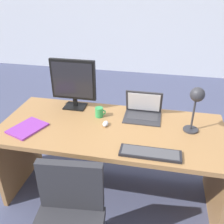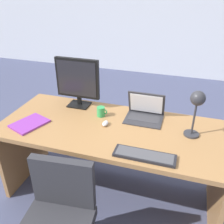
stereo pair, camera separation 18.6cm
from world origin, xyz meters
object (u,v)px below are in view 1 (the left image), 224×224
(desk, at_px, (112,144))
(mouse, at_px, (105,124))
(keyboard, at_px, (150,153))
(book, at_px, (27,128))
(monitor, at_px, (73,82))
(desk_lamp, at_px, (196,100))
(laptop, at_px, (143,109))
(coffee_mug, at_px, (99,112))

(desk, bearing_deg, mouse, -142.61)
(keyboard, xyz_separation_m, book, (-1.01, 0.13, -0.00))
(mouse, bearing_deg, monitor, 142.97)
(monitor, distance_m, book, 0.58)
(mouse, bearing_deg, desk, 37.39)
(monitor, distance_m, desk_lamp, 1.08)
(laptop, bearing_deg, keyboard, -79.16)
(desk, height_order, book, book)
(desk, relative_size, coffee_mug, 19.44)
(keyboard, bearing_deg, laptop, 100.84)
(laptop, distance_m, mouse, 0.38)
(book, bearing_deg, keyboard, -7.51)
(desk, distance_m, laptop, 0.41)
(keyboard, relative_size, mouse, 5.35)
(desk, xyz_separation_m, monitor, (-0.41, 0.23, 0.46))
(coffee_mug, bearing_deg, desk_lamp, -7.00)
(desk_lamp, bearing_deg, book, -170.34)
(keyboard, relative_size, book, 1.27)
(desk, xyz_separation_m, mouse, (-0.05, -0.04, 0.22))
(laptop, xyz_separation_m, coffee_mug, (-0.38, -0.10, -0.03))
(laptop, relative_size, coffee_mug, 3.34)
(laptop, height_order, desk_lamp, desk_lamp)
(monitor, xyz_separation_m, keyboard, (0.76, -0.59, -0.25))
(desk_lamp, xyz_separation_m, book, (-1.31, -0.22, -0.27))
(coffee_mug, bearing_deg, laptop, 14.22)
(monitor, bearing_deg, desk, -29.69)
(desk_lamp, relative_size, coffee_mug, 4.06)
(monitor, relative_size, mouse, 5.74)
(coffee_mug, bearing_deg, book, -148.93)
(mouse, relative_size, book, 0.24)
(desk, bearing_deg, coffee_mug, 143.80)
(desk, bearing_deg, keyboard, -45.55)
(desk, relative_size, monitor, 4.02)
(laptop, bearing_deg, desk_lamp, -25.34)
(mouse, distance_m, coffee_mug, 0.17)
(monitor, height_order, laptop, monitor)
(monitor, xyz_separation_m, laptop, (0.65, -0.04, -0.19))
(laptop, distance_m, book, 1.00)
(monitor, bearing_deg, coffee_mug, -26.08)
(desk, height_order, monitor, monitor)
(desk_lamp, bearing_deg, keyboard, -130.05)
(desk, xyz_separation_m, laptop, (0.24, 0.20, 0.28))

